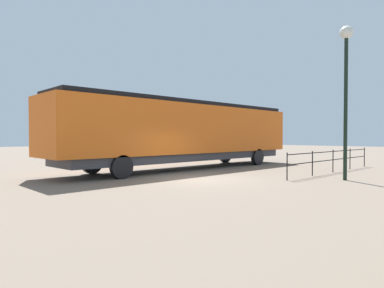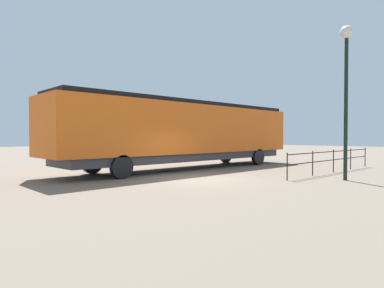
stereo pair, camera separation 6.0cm
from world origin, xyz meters
name	(u,v)px [view 2 (the right image)]	position (x,y,z in m)	size (l,w,h in m)	color
ground_plane	(201,179)	(0.00, 0.00, 0.00)	(120.00, 120.00, 0.00)	#756656
locomotive	(193,131)	(-4.06, 3.37, 2.27)	(3.19, 16.80, 4.02)	orange
lamp_post	(346,68)	(4.70, 4.38, 4.95)	(0.57, 0.57, 6.83)	black
platform_fence	(333,157)	(2.92, 7.33, 0.81)	(0.05, 9.75, 1.23)	black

